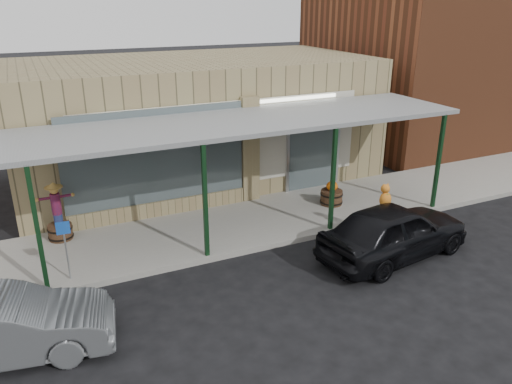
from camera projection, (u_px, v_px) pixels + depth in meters
name	position (u px, v px, depth m)	size (l,w,h in m)	color
ground	(315.00, 286.00, 11.33)	(120.00, 120.00, 0.00)	black
sidewalk	(249.00, 223.00, 14.34)	(40.00, 3.20, 0.15)	gray
storefront	(195.00, 121.00, 17.46)	(12.00, 6.25, 4.20)	#8C7E56
awning	(249.00, 123.00, 13.24)	(12.00, 3.00, 3.04)	slate
block_buildings_near	(236.00, 65.00, 18.52)	(61.00, 8.00, 8.00)	brown
barrel_scarecrow	(59.00, 220.00, 13.01)	(0.97, 0.66, 1.59)	#503520
barrel_pumpkin	(332.00, 195.00, 15.35)	(0.72, 0.72, 0.79)	#503520
handicap_sign	(65.00, 243.00, 10.99)	(0.29, 0.04, 1.42)	gray
parked_sedan	(394.00, 231.00, 12.38)	(4.34, 2.23, 1.63)	black
car_grey	(1.00, 327.00, 8.86)	(1.35, 3.86, 1.27)	slate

